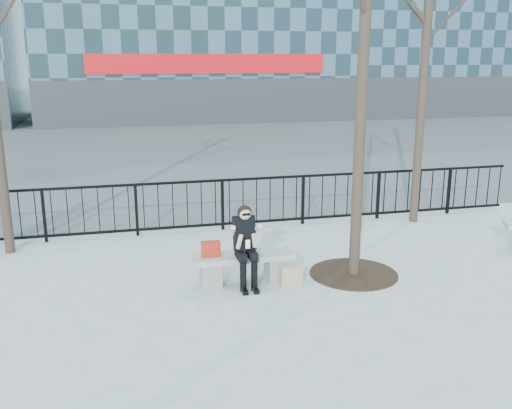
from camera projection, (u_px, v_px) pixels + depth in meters
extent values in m
plane|color=#9F9F9A|center=(244.00, 282.00, 9.41)|extent=(120.00, 120.00, 0.00)
cube|color=#474747|center=(165.00, 146.00, 23.51)|extent=(60.00, 23.00, 0.01)
cube|color=black|center=(213.00, 181.00, 11.96)|extent=(14.00, 0.05, 0.05)
cube|color=black|center=(214.00, 225.00, 12.20)|extent=(14.00, 0.05, 0.05)
cube|color=#2D2D30|center=(210.00, 102.00, 30.43)|extent=(18.00, 0.08, 2.40)
cube|color=#BB0C11|center=(209.00, 64.00, 29.87)|extent=(12.60, 0.12, 1.00)
cube|color=#2D2D30|center=(489.00, 97.00, 34.32)|extent=(16.00, 0.08, 2.40)
cylinder|color=black|center=(364.00, 47.00, 8.80)|extent=(0.18, 0.18, 7.50)
cylinder|color=black|center=(425.00, 62.00, 12.00)|extent=(0.18, 0.18, 7.00)
cylinder|color=black|center=(353.00, 274.00, 9.75)|extent=(1.50, 1.50, 0.02)
cube|color=slate|center=(211.00, 274.00, 9.23)|extent=(0.32, 0.38, 0.40)
cube|color=slate|center=(276.00, 268.00, 9.49)|extent=(0.32, 0.38, 0.40)
cube|color=gray|center=(244.00, 257.00, 9.30)|extent=(1.65, 0.46, 0.09)
cube|color=#A52414|center=(211.00, 249.00, 9.15)|extent=(0.31, 0.15, 0.25)
cube|color=beige|center=(291.00, 276.00, 9.23)|extent=(0.35, 0.13, 0.33)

